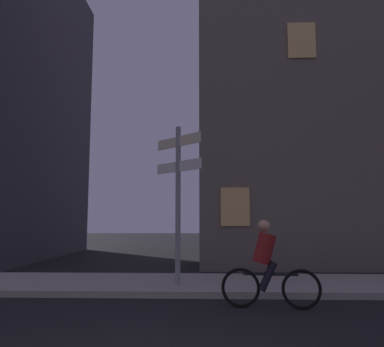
% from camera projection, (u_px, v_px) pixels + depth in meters
% --- Properties ---
extents(sidewalk_kerb, '(40.00, 2.69, 0.14)m').
position_uv_depth(sidewalk_kerb, '(178.00, 284.00, 9.21)').
color(sidewalk_kerb, '#9E9991').
rests_on(sidewalk_kerb, ground_plane).
extents(signpost, '(1.11, 1.11, 3.65)m').
position_uv_depth(signpost, '(178.00, 189.00, 8.91)').
color(signpost, gray).
rests_on(signpost, sidewalk_kerb).
extents(cyclist, '(1.82, 0.37, 1.61)m').
position_uv_depth(cyclist, '(267.00, 267.00, 7.10)').
color(cyclist, black).
rests_on(cyclist, ground_plane).
extents(building_right_block, '(8.95, 6.17, 19.26)m').
position_uv_depth(building_right_block, '(308.00, 23.00, 15.81)').
color(building_right_block, '#6B6056').
rests_on(building_right_block, ground_plane).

